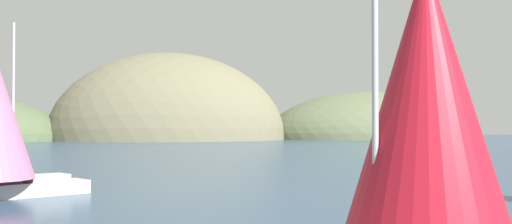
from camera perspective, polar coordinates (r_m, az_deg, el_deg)
headland_right at (r=168.54m, az=10.76°, el=-2.47°), size 58.59×44.00×25.84m
headland_center at (r=153.36m, az=-8.19°, el=-2.60°), size 59.42×44.00×43.64m
sailboat_crimson_sail at (r=14.01m, az=15.27°, el=-0.27°), size 7.08×4.28×8.40m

